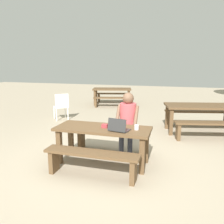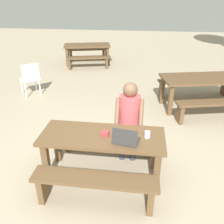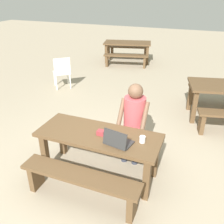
# 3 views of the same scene
# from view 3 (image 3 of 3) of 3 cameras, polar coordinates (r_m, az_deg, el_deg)

# --- Properties ---
(ground_plane) EXTENTS (30.00, 30.00, 0.00)m
(ground_plane) POSITION_cam_3_polar(r_m,az_deg,el_deg) (3.95, -2.86, -13.74)
(ground_plane) COLOR tan
(picnic_table_front) EXTENTS (1.78, 0.69, 0.71)m
(picnic_table_front) POSITION_cam_3_polar(r_m,az_deg,el_deg) (3.60, -3.08, -6.60)
(picnic_table_front) COLOR brown
(picnic_table_front) RESTS_ON ground
(bench_near) EXTENTS (1.62, 0.30, 0.45)m
(bench_near) POSITION_cam_3_polar(r_m,az_deg,el_deg) (3.34, -7.38, -15.57)
(bench_near) COLOR brown
(bench_near) RESTS_ON ground
(bench_far) EXTENTS (1.62, 0.30, 0.45)m
(bench_far) POSITION_cam_3_polar(r_m,az_deg,el_deg) (4.20, 0.40, -5.30)
(bench_far) COLOR brown
(bench_far) RESTS_ON ground
(laptop) EXTENTS (0.38, 0.33, 0.24)m
(laptop) POSITION_cam_3_polar(r_m,az_deg,el_deg) (3.27, 1.35, -6.67)
(laptop) COLOR #2D2D2D
(laptop) RESTS_ON picnic_table_front
(small_pouch) EXTENTS (0.11, 0.09, 0.07)m
(small_pouch) POSITION_cam_3_polar(r_m,az_deg,el_deg) (3.49, -2.57, -4.78)
(small_pouch) COLOR #993338
(small_pouch) RESTS_ON picnic_table_front
(coffee_mug) EXTENTS (0.08, 0.08, 0.09)m
(coffee_mug) POSITION_cam_3_polar(r_m,az_deg,el_deg) (3.35, 7.03, -6.29)
(coffee_mug) COLOR white
(coffee_mug) RESTS_ON picnic_table_front
(person_seated) EXTENTS (0.45, 0.43, 1.30)m
(person_seated) POSITION_cam_3_polar(r_m,az_deg,el_deg) (3.86, 5.07, -1.05)
(person_seated) COLOR #333847
(person_seated) RESTS_ON ground
(plastic_chair) EXTENTS (0.62, 0.62, 0.89)m
(plastic_chair) POSITION_cam_3_polar(r_m,az_deg,el_deg) (7.03, -11.48, 9.08)
(plastic_chair) COLOR white
(plastic_chair) RESTS_ON ground
(picnic_table_mid) EXTENTS (1.85, 1.20, 0.73)m
(picnic_table_mid) POSITION_cam_3_polar(r_m,az_deg,el_deg) (9.50, 3.58, 15.11)
(picnic_table_mid) COLOR brown
(picnic_table_mid) RESTS_ON ground
(bench_mid_south) EXTENTS (1.56, 0.66, 0.43)m
(bench_mid_south) POSITION_cam_3_polar(r_m,az_deg,el_deg) (8.91, 3.15, 12.33)
(bench_mid_south) COLOR brown
(bench_mid_south) RESTS_ON ground
(bench_mid_north) EXTENTS (1.56, 0.66, 0.43)m
(bench_mid_north) POSITION_cam_3_polar(r_m,az_deg,el_deg) (10.24, 3.85, 14.25)
(bench_mid_north) COLOR brown
(bench_mid_north) RESTS_ON ground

